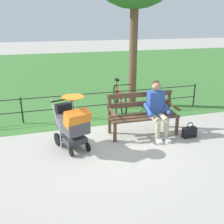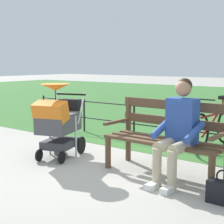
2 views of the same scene
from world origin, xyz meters
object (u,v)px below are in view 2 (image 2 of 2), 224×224
Objects in this scene: person_on_bench at (178,128)px; handbag at (223,192)px; stroller at (58,120)px; park_bench at (167,134)px; bicycle at (213,127)px.

person_on_bench is 0.94m from handbag.
stroller is at bearing -4.59° from handbag.
person_on_bench is at bearing 139.43° from park_bench.
park_bench is 0.97× the size of bicycle.
handbag is (-2.62, 0.21, -0.47)m from stroller.
handbag is (-0.69, 0.33, -0.55)m from person_on_bench.
person_on_bench reaches higher than handbag.
stroller is (1.68, 0.34, 0.07)m from park_bench.
person_on_bench is 1.11× the size of stroller.
person_on_bench is at bearing -25.80° from handbag.
stroller reaches higher than park_bench.
person_on_bench reaches higher than stroller.
person_on_bench is at bearing -176.43° from stroller.
stroller is at bearing 3.57° from person_on_bench.
bicycle is at bearing -89.86° from park_bench.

